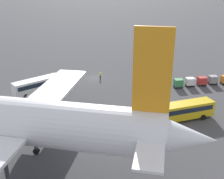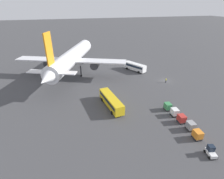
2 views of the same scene
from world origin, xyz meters
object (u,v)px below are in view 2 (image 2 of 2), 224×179
at_px(cargo_cart_grey, 191,126).
at_px(cargo_cart_green, 168,106).
at_px(cargo_cart_red, 182,118).
at_px(cargo_cart_orange, 198,134).
at_px(shuttle_bus_near, 135,66).
at_px(cargo_cart_white, 175,112).
at_px(baggage_tug, 211,151).
at_px(airplane, 72,57).
at_px(worker_person, 166,80).
at_px(shuttle_bus_far, 111,101).

height_order(cargo_cart_grey, cargo_cart_green, same).
bearing_deg(cargo_cart_red, cargo_cart_orange, 177.48).
relative_size(shuttle_bus_near, cargo_cart_green, 5.03).
bearing_deg(cargo_cart_green, cargo_cart_white, -176.27).
xyz_separation_m(cargo_cart_orange, cargo_cart_white, (8.99, -0.31, 0.00)).
relative_size(shuttle_bus_near, baggage_tug, 3.99).
height_order(airplane, cargo_cart_grey, airplane).
bearing_deg(cargo_cart_green, cargo_cart_red, -178.55).
height_order(baggage_tug, cargo_cart_grey, baggage_tug).
xyz_separation_m(airplane, cargo_cart_green, (-33.96, -22.91, -6.19)).
distance_m(airplane, baggage_tug, 55.55).
relative_size(shuttle_bus_near, cargo_cart_white, 5.03).
bearing_deg(cargo_cart_grey, worker_person, -19.84).
bearing_deg(cargo_cart_orange, cargo_cart_grey, -10.82).
bearing_deg(cargo_cart_red, airplane, 29.99).
height_order(baggage_tug, cargo_cart_green, baggage_tug).
bearing_deg(cargo_cart_green, cargo_cart_grey, -177.07).
xyz_separation_m(baggage_tug, cargo_cart_green, (16.58, -0.79, 0.25)).
distance_m(airplane, shuttle_bus_far, 29.63).
bearing_deg(shuttle_bus_far, airplane, 9.57).
bearing_deg(cargo_cart_white, shuttle_bus_near, -5.30).
relative_size(shuttle_bus_far, worker_person, 7.13).
distance_m(worker_person, cargo_cart_orange, 30.28).
distance_m(shuttle_bus_near, cargo_cart_grey, 40.83).
xyz_separation_m(shuttle_bus_far, baggage_tug, (-22.63, -13.81, -0.96)).
relative_size(shuttle_bus_near, worker_person, 6.06).
bearing_deg(airplane, cargo_cart_green, -123.07).
relative_size(shuttle_bus_far, cargo_cart_red, 5.92).
height_order(cargo_cart_orange, cargo_cart_white, same).
bearing_deg(cargo_cart_white, worker_person, -25.84).
xyz_separation_m(shuttle_bus_near, shuttle_bus_far, (-25.67, 18.02, -0.03)).
bearing_deg(cargo_cart_orange, airplane, 26.39).
height_order(shuttle_bus_far, cargo_cart_red, shuttle_bus_far).
height_order(baggage_tug, cargo_cart_orange, baggage_tug).
distance_m(cargo_cart_white, cargo_cart_green, 3.00).
height_order(airplane, cargo_cart_red, airplane).
height_order(baggage_tug, worker_person, baggage_tug).
distance_m(shuttle_bus_far, cargo_cart_green, 15.82).
bearing_deg(baggage_tug, shuttle_bus_far, 45.31).
relative_size(worker_person, cargo_cart_green, 0.83).
relative_size(cargo_cart_grey, cargo_cart_red, 1.00).
distance_m(shuttle_bus_near, cargo_cart_white, 34.88).
bearing_deg(cargo_cart_green, shuttle_bus_far, 67.49).
bearing_deg(cargo_cart_orange, shuttle_bus_near, -4.62).
bearing_deg(cargo_cart_grey, airplane, 28.55).
xyz_separation_m(shuttle_bus_near, cargo_cart_orange, (-43.71, 3.53, -0.74)).
xyz_separation_m(airplane, shuttle_bus_near, (-2.24, -26.33, -5.45)).
distance_m(baggage_tug, cargo_cart_grey, 7.69).
height_order(cargo_cart_orange, cargo_cart_red, same).
distance_m(shuttle_bus_near, worker_person, 16.37).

